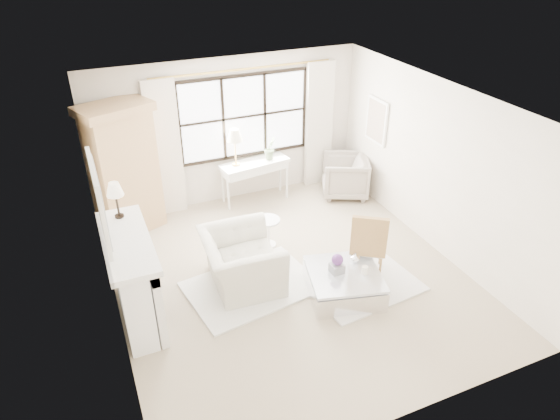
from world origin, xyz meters
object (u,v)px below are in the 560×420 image
at_px(armoire, 124,169).
at_px(console_table, 255,181).
at_px(coffee_table, 344,284).
at_px(club_armchair, 241,261).

bearing_deg(armoire, console_table, -18.52).
bearing_deg(console_table, coffee_table, -95.16).
height_order(armoire, coffee_table, armoire).
bearing_deg(console_table, armoire, 174.37).
relative_size(console_table, club_armchair, 1.11).
distance_m(armoire, coffee_table, 4.04).
distance_m(armoire, club_armchair, 2.65).
relative_size(armoire, club_armchair, 1.84).
distance_m(console_table, coffee_table, 3.15).
relative_size(console_table, coffee_table, 1.11).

